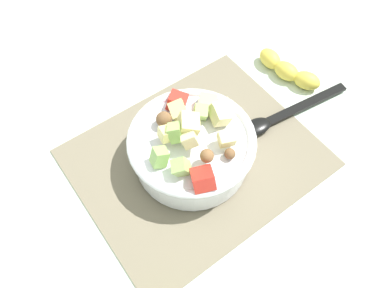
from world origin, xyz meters
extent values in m
plane|color=silver|center=(0.00, 0.00, 0.00)|extent=(2.40, 2.40, 0.00)
cube|color=#756B56|center=(0.00, 0.00, 0.00)|extent=(0.42, 0.34, 0.01)
cylinder|color=white|center=(0.01, 0.00, 0.04)|extent=(0.20, 0.20, 0.06)
torus|color=white|center=(0.01, 0.00, 0.07)|extent=(0.22, 0.22, 0.02)
cube|color=#E5D684|center=(0.01, -0.01, 0.10)|extent=(0.05, 0.05, 0.04)
cube|color=red|center=(0.04, 0.08, 0.08)|extent=(0.05, 0.05, 0.04)
cube|color=beige|center=(-0.05, 0.00, 0.09)|extent=(0.04, 0.04, 0.03)
sphere|color=brown|center=(0.02, 0.05, 0.09)|extent=(0.04, 0.03, 0.03)
cube|color=#A3CC6B|center=(0.06, 0.04, 0.09)|extent=(0.04, 0.03, 0.04)
cube|color=#E5D684|center=(0.00, -0.05, 0.09)|extent=(0.04, 0.04, 0.04)
cube|color=#E5D684|center=(0.05, -0.02, 0.09)|extent=(0.03, 0.03, 0.03)
sphere|color=brown|center=(0.03, -0.05, 0.09)|extent=(0.04, 0.05, 0.04)
cube|color=red|center=(-0.01, -0.07, 0.08)|extent=(0.05, 0.05, 0.04)
cube|color=#A3CC6B|center=(0.03, -0.01, 0.10)|extent=(0.03, 0.04, 0.04)
cube|color=#E5D684|center=(-0.05, -0.04, 0.08)|extent=(0.05, 0.05, 0.04)
cube|color=#A3CC6B|center=(-0.03, -0.03, 0.09)|extent=(0.03, 0.04, 0.04)
sphere|color=brown|center=(-0.02, 0.06, 0.08)|extent=(0.02, 0.02, 0.02)
cube|color=#E5D684|center=(-0.03, 0.04, 0.09)|extent=(0.03, 0.03, 0.03)
cube|color=beige|center=(-0.06, -0.01, 0.08)|extent=(0.04, 0.04, 0.04)
cube|color=#93C160|center=(0.08, 0.01, 0.09)|extent=(0.03, 0.03, 0.04)
cube|color=beige|center=(0.02, 0.01, 0.10)|extent=(0.04, 0.04, 0.03)
ellipsoid|color=black|center=(-0.13, 0.02, 0.01)|extent=(0.06, 0.04, 0.01)
cube|color=black|center=(-0.24, 0.03, 0.01)|extent=(0.19, 0.04, 0.01)
ellipsoid|color=yellow|center=(-0.27, -0.10, 0.02)|extent=(0.04, 0.06, 0.04)
ellipsoid|color=yellow|center=(-0.27, -0.05, 0.02)|extent=(0.05, 0.06, 0.04)
ellipsoid|color=yellow|center=(-0.28, -0.01, 0.02)|extent=(0.06, 0.07, 0.04)
camera|label=1|loc=(0.22, 0.29, 0.61)|focal=36.20mm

